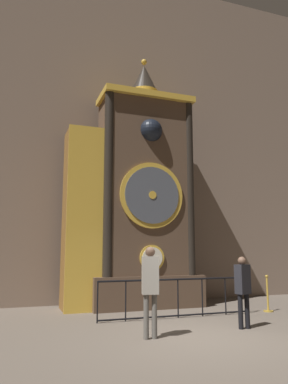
% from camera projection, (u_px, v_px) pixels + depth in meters
% --- Properties ---
extents(ground_plane, '(28.00, 28.00, 0.00)m').
position_uv_depth(ground_plane, '(202.00, 338.00, 7.61)').
color(ground_plane, brown).
extents(cathedral_back_wall, '(24.00, 0.32, 12.48)m').
position_uv_depth(cathedral_back_wall, '(121.00, 129.00, 13.90)').
color(cathedral_back_wall, '#7A6656').
rests_on(cathedral_back_wall, ground_plane).
extents(clock_tower, '(4.41, 1.82, 8.42)m').
position_uv_depth(clock_tower, '(134.00, 199.00, 12.26)').
color(clock_tower, brown).
rests_on(clock_tower, ground_plane).
extents(railing_fence, '(4.42, 0.05, 1.02)m').
position_uv_depth(railing_fence, '(178.00, 296.00, 10.00)').
color(railing_fence, black).
rests_on(railing_fence, ground_plane).
extents(visitor_near, '(0.38, 0.29, 1.85)m').
position_uv_depth(visitor_near, '(150.00, 283.00, 7.73)').
color(visitor_near, '#58554F').
rests_on(visitor_near, ground_plane).
extents(visitor_far, '(0.39, 0.32, 1.63)m').
position_uv_depth(visitor_far, '(243.00, 285.00, 8.69)').
color(visitor_far, black).
rests_on(visitor_far, ground_plane).
extents(stanchion_post, '(0.28, 0.28, 1.05)m').
position_uv_depth(stanchion_post, '(268.00, 300.00, 10.96)').
color(stanchion_post, '#B28E33').
rests_on(stanchion_post, ground_plane).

